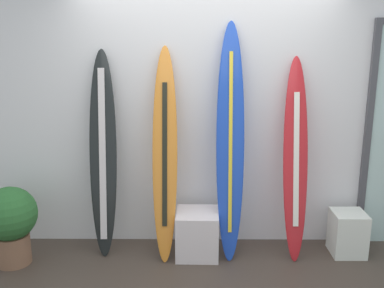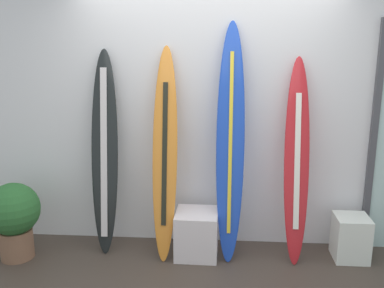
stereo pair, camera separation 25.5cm
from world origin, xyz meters
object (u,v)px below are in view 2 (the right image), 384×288
(surfboard_crimson, at_px, (297,161))
(display_block_left, at_px, (197,234))
(surfboard_charcoal, at_px, (105,154))
(potted_plant, at_px, (14,215))
(surfboard_sunset, at_px, (165,156))
(display_block_center, at_px, (351,238))
(surfboard_cobalt, at_px, (230,145))

(surfboard_crimson, height_order, display_block_left, surfboard_crimson)
(surfboard_charcoal, height_order, surfboard_crimson, surfboard_charcoal)
(surfboard_charcoal, distance_m, surfboard_crimson, 1.80)
(surfboard_crimson, xyz_separation_m, display_block_left, (-0.91, -0.06, -0.72))
(potted_plant, bearing_deg, surfboard_crimson, 5.17)
(display_block_left, bearing_deg, surfboard_sunset, 170.36)
(surfboard_crimson, xyz_separation_m, potted_plant, (-2.61, -0.24, -0.51))
(display_block_left, xyz_separation_m, potted_plant, (-1.70, -0.17, 0.21))
(display_block_center, bearing_deg, surfboard_sunset, 179.51)
(surfboard_cobalt, relative_size, display_block_left, 5.03)
(surfboard_cobalt, bearing_deg, display_block_left, -167.39)
(surfboard_cobalt, distance_m, display_block_center, 1.44)
(surfboard_cobalt, height_order, surfboard_crimson, surfboard_cobalt)
(surfboard_crimson, relative_size, display_block_left, 4.31)
(surfboard_charcoal, xyz_separation_m, potted_plant, (-0.81, -0.28, -0.53))
(surfboard_cobalt, bearing_deg, potted_plant, -173.11)
(surfboard_sunset, height_order, surfboard_crimson, surfboard_sunset)
(surfboard_charcoal, bearing_deg, potted_plant, -161.16)
(display_block_center, bearing_deg, potted_plant, -176.17)
(surfboard_charcoal, xyz_separation_m, display_block_center, (2.34, -0.07, -0.75))
(surfboard_sunset, relative_size, display_block_center, 4.69)
(surfboard_sunset, xyz_separation_m, potted_plant, (-1.40, -0.23, -0.54))
(surfboard_cobalt, bearing_deg, surfboard_crimson, -0.54)
(surfboard_sunset, height_order, display_block_left, surfboard_sunset)
(surfboard_charcoal, xyz_separation_m, surfboard_cobalt, (1.19, -0.04, 0.13))
(surfboard_charcoal, distance_m, surfboard_cobalt, 1.20)
(surfboard_crimson, bearing_deg, potted_plant, -174.83)
(surfboard_charcoal, distance_m, display_block_left, 1.16)
(surfboard_sunset, relative_size, surfboard_cobalt, 0.90)
(surfboard_crimson, bearing_deg, display_block_center, -2.73)
(surfboard_charcoal, bearing_deg, surfboard_crimson, -1.31)
(surfboard_sunset, xyz_separation_m, surfboard_crimson, (1.21, 0.01, -0.03))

